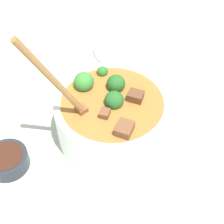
# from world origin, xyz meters

# --- Properties ---
(ground_plane) EXTENTS (4.00, 4.00, 0.00)m
(ground_plane) POSITION_xyz_m (0.00, 0.00, 0.00)
(ground_plane) COLOR #ADBCAD
(stew_bowl) EXTENTS (0.28, 0.24, 0.31)m
(stew_bowl) POSITION_xyz_m (0.00, -0.00, 0.06)
(stew_bowl) COLOR white
(stew_bowl) RESTS_ON ground_plane
(condiment_bowl) EXTENTS (0.09, 0.09, 0.04)m
(condiment_bowl) POSITION_xyz_m (0.22, -0.08, 0.02)
(condiment_bowl) COLOR #232833
(condiment_bowl) RESTS_ON ground_plane
(empty_plate) EXTENTS (0.19, 0.19, 0.02)m
(empty_plate) POSITION_xyz_m (-0.24, -0.20, 0.01)
(empty_plate) COLOR white
(empty_plate) RESTS_ON ground_plane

